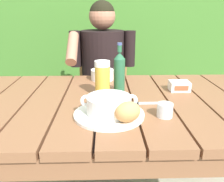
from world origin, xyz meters
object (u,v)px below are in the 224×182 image
at_px(beer_glass, 102,79).
at_px(diner_bowl, 102,75).
at_px(beer_bottle, 119,72).
at_px(person_eating, 102,72).
at_px(soup_bowl, 109,104).
at_px(butter_tub, 179,86).
at_px(serving_plate, 109,114).
at_px(bread_roll, 128,112).
at_px(chair_near_diner, 103,94).
at_px(water_glass_small, 165,110).
at_px(table_knife, 138,103).

distance_m(beer_glass, diner_bowl, 0.29).
height_order(beer_glass, beer_bottle, beer_bottle).
height_order(beer_bottle, diner_bowl, beer_bottle).
height_order(person_eating, beer_bottle, person_eating).
height_order(soup_bowl, butter_tub, soup_bowl).
height_order(person_eating, butter_tub, person_eating).
height_order(soup_bowl, beer_glass, beer_glass).
bearing_deg(person_eating, serving_plate, -87.69).
xyz_separation_m(bread_roll, butter_tub, (0.31, 0.38, -0.03)).
height_order(soup_bowl, beer_bottle, beer_bottle).
bearing_deg(beer_glass, chair_near_diner, 90.27).
xyz_separation_m(soup_bowl, diner_bowl, (-0.03, 0.52, -0.02)).
relative_size(person_eating, beer_bottle, 4.87).
distance_m(chair_near_diner, diner_bowl, 0.63).
bearing_deg(bread_roll, butter_tub, 50.82).
height_order(chair_near_diner, bread_roll, chair_near_diner).
bearing_deg(person_eating, soup_bowl, -87.69).
distance_m(chair_near_diner, water_glass_small, 1.14).
relative_size(person_eating, water_glass_small, 19.64).
distance_m(beer_bottle, butter_tub, 0.33).
height_order(soup_bowl, bread_roll, same).
xyz_separation_m(person_eating, beer_glass, (0.01, -0.63, 0.13)).
relative_size(water_glass_small, table_knife, 0.38).
xyz_separation_m(person_eating, water_glass_small, (0.26, -0.87, 0.07)).
xyz_separation_m(water_glass_small, diner_bowl, (-0.25, 0.53, 0.00)).
bearing_deg(chair_near_diner, table_knife, -80.11).
distance_m(soup_bowl, diner_bowl, 0.52).
distance_m(serving_plate, bread_roll, 0.11).
height_order(chair_near_diner, table_knife, chair_near_diner).
height_order(serving_plate, water_glass_small, water_glass_small).
distance_m(bread_roll, butter_tub, 0.49).
bearing_deg(water_glass_small, serving_plate, 175.86).
bearing_deg(table_knife, soup_bowl, -138.01).
relative_size(soup_bowl, butter_tub, 2.22).
relative_size(beer_glass, diner_bowl, 1.28).
bearing_deg(diner_bowl, serving_plate, -86.50).
bearing_deg(person_eating, bread_roll, -83.80).
distance_m(chair_near_diner, soup_bowl, 1.11).
relative_size(butter_tub, diner_bowl, 0.75).
distance_m(soup_bowl, bread_roll, 0.10).
bearing_deg(beer_glass, table_knife, -34.63).
distance_m(chair_near_diner, serving_plate, 1.09).
relative_size(serving_plate, water_glass_small, 4.51).
bearing_deg(butter_tub, bread_roll, -129.18).
height_order(bread_roll, butter_tub, bread_roll).
height_order(person_eating, beer_glass, person_eating).
bearing_deg(bread_roll, chair_near_diner, 94.98).
xyz_separation_m(chair_near_diner, soup_bowl, (0.03, -1.05, 0.34)).
height_order(soup_bowl, diner_bowl, soup_bowl).
bearing_deg(water_glass_small, person_eating, 106.38).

